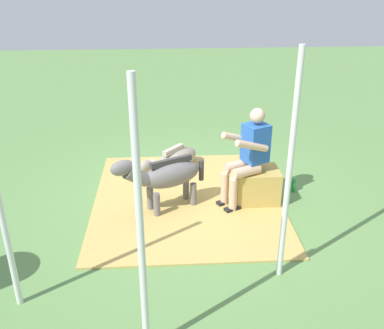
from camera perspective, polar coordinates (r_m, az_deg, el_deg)
The scene contains 9 objects.
ground_plane at distance 6.35m, azimuth 0.22°, elevation -4.13°, with size 24.00×24.00×0.00m, color #608C4C.
hay_patch at distance 6.25m, azimuth -0.64°, elevation -4.51°, with size 2.61×2.99×0.02m, color tan.
hay_bale at distance 6.18m, azimuth 8.39°, elevation -2.74°, with size 0.60×0.48×0.49m, color tan.
person_seated at distance 5.88m, azimuth 7.32°, elevation 1.44°, with size 0.72×0.58×1.37m.
pony_standing at distance 5.79m, azimuth -3.48°, elevation -1.47°, with size 1.24×0.79×0.87m.
pony_lying at distance 6.99m, azimuth -2.52°, elevation 0.43°, with size 1.08×1.19×0.42m.
soda_bottle at distance 6.59m, azimuth 13.10°, elevation -2.51°, with size 0.07×0.07×0.25m.
tent_pole_left at distance 4.35m, azimuth 12.55°, elevation -1.03°, with size 0.06×0.06×2.44m, color silver.
tent_pole_mid at distance 3.38m, azimuth -6.75°, elevation -8.66°, with size 0.06×0.06×2.44m, color silver.
Camera 1 is at (0.37, 5.55, 3.07)m, focal length 40.92 mm.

